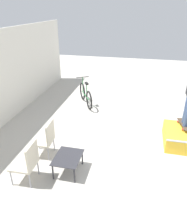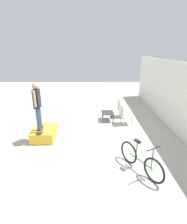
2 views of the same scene
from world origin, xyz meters
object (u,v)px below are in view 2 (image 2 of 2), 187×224
at_px(patio_chair_right, 124,114).
at_px(bicycle, 140,160).
at_px(patio_chair_left, 121,107).
at_px(person_skater, 37,102).
at_px(skateboard_on_ramp, 40,129).
at_px(skate_ramp_box, 45,133).
at_px(coffee_table, 108,113).

height_order(patio_chair_right, bicycle, bicycle).
bearing_deg(patio_chair_left, patio_chair_right, 177.59).
height_order(person_skater, bicycle, person_skater).
xyz_separation_m(skateboard_on_ramp, bicycle, (1.90, 3.49, -0.12)).
height_order(skateboard_on_ramp, bicycle, bicycle).
bearing_deg(patio_chair_right, person_skater, 110.69).
bearing_deg(patio_chair_left, skate_ramp_box, 121.26).
xyz_separation_m(patio_chair_left, patio_chair_right, (0.98, 0.00, 0.00)).
distance_m(skate_ramp_box, patio_chair_left, 4.25).
xyz_separation_m(skate_ramp_box, patio_chair_left, (-2.35, 3.53, 0.32)).
relative_size(skate_ramp_box, bicycle, 0.79).
bearing_deg(person_skater, skate_ramp_box, 159.54).
distance_m(patio_chair_right, bicycle, 3.52).
height_order(coffee_table, patio_chair_left, patio_chair_left).
bearing_deg(coffee_table, skate_ramp_box, -55.95).
bearing_deg(skateboard_on_ramp, bicycle, 51.10).
distance_m(skateboard_on_ramp, person_skater, 1.11).
height_order(coffee_table, patio_chair_right, patio_chair_right).
bearing_deg(patio_chair_left, bicycle, 175.92).
bearing_deg(skateboard_on_ramp, skate_ramp_box, 149.76).
relative_size(skate_ramp_box, patio_chair_right, 1.24).
bearing_deg(patio_chair_left, person_skater, 123.18).
bearing_deg(skateboard_on_ramp, patio_chair_left, 115.29).
distance_m(skate_ramp_box, person_skater, 1.43).
xyz_separation_m(skate_ramp_box, person_skater, (0.24, -0.09, 1.40)).
distance_m(skate_ramp_box, bicycle, 4.02).
relative_size(skateboard_on_ramp, bicycle, 0.50).
height_order(skate_ramp_box, person_skater, person_skater).
distance_m(patio_chair_left, bicycle, 4.49).
xyz_separation_m(person_skater, coffee_table, (-2.10, 2.85, -1.24)).
relative_size(person_skater, patio_chair_left, 1.86).
distance_m(coffee_table, bicycle, 4.05).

